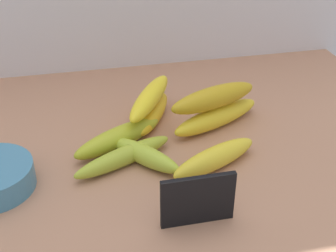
{
  "coord_description": "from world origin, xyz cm",
  "views": [
    {
      "loc": [
        -12.72,
        -67.11,
        50.68
      ],
      "look_at": [
        2.03,
        0.08,
        8.0
      ],
      "focal_mm": 48.41,
      "sensor_mm": 36.0,
      "label": 1
    }
  ],
  "objects_px": {
    "chalkboard_sign": "(198,202)",
    "banana_6": "(214,98)",
    "banana_4": "(118,138)",
    "banana_5": "(153,113)",
    "banana_3": "(145,155)",
    "banana_0": "(217,117)",
    "banana_1": "(124,156)",
    "banana_7": "(150,98)",
    "banana_2": "(215,158)"
  },
  "relations": [
    {
      "from": "banana_5",
      "to": "banana_2",
      "type": "bearing_deg",
      "value": -66.79
    },
    {
      "from": "banana_1",
      "to": "banana_2",
      "type": "xyz_separation_m",
      "value": [
        0.15,
        -0.04,
        0.0
      ]
    },
    {
      "from": "chalkboard_sign",
      "to": "banana_5",
      "type": "xyz_separation_m",
      "value": [
        -0.01,
        0.3,
        -0.02
      ]
    },
    {
      "from": "chalkboard_sign",
      "to": "banana_5",
      "type": "bearing_deg",
      "value": 91.88
    },
    {
      "from": "banana_2",
      "to": "banana_7",
      "type": "height_order",
      "value": "banana_7"
    },
    {
      "from": "banana_4",
      "to": "banana_3",
      "type": "bearing_deg",
      "value": -58.07
    },
    {
      "from": "banana_3",
      "to": "banana_4",
      "type": "relative_size",
      "value": 0.81
    },
    {
      "from": "banana_3",
      "to": "banana_1",
      "type": "bearing_deg",
      "value": 171.93
    },
    {
      "from": "banana_1",
      "to": "banana_4",
      "type": "distance_m",
      "value": 0.06
    },
    {
      "from": "banana_5",
      "to": "banana_6",
      "type": "height_order",
      "value": "banana_6"
    },
    {
      "from": "banana_3",
      "to": "banana_5",
      "type": "distance_m",
      "value": 0.14
    },
    {
      "from": "banana_0",
      "to": "banana_4",
      "type": "bearing_deg",
      "value": -170.97
    },
    {
      "from": "banana_0",
      "to": "chalkboard_sign",
      "type": "bearing_deg",
      "value": -113.51
    },
    {
      "from": "chalkboard_sign",
      "to": "banana_6",
      "type": "relative_size",
      "value": 0.58
    },
    {
      "from": "banana_1",
      "to": "banana_7",
      "type": "xyz_separation_m",
      "value": [
        0.07,
        0.13,
        0.04
      ]
    },
    {
      "from": "banana_2",
      "to": "banana_5",
      "type": "relative_size",
      "value": 1.07
    },
    {
      "from": "banana_3",
      "to": "banana_4",
      "type": "bearing_deg",
      "value": 121.93
    },
    {
      "from": "banana_0",
      "to": "banana_6",
      "type": "height_order",
      "value": "banana_6"
    },
    {
      "from": "banana_3",
      "to": "banana_4",
      "type": "height_order",
      "value": "banana_4"
    },
    {
      "from": "chalkboard_sign",
      "to": "banana_3",
      "type": "distance_m",
      "value": 0.17
    },
    {
      "from": "banana_0",
      "to": "banana_4",
      "type": "relative_size",
      "value": 1.11
    },
    {
      "from": "banana_2",
      "to": "banana_7",
      "type": "distance_m",
      "value": 0.19
    },
    {
      "from": "banana_0",
      "to": "banana_7",
      "type": "xyz_separation_m",
      "value": [
        -0.13,
        0.04,
        0.04
      ]
    },
    {
      "from": "banana_1",
      "to": "banana_5",
      "type": "relative_size",
      "value": 1.17
    },
    {
      "from": "banana_3",
      "to": "chalkboard_sign",
      "type": "bearing_deg",
      "value": -72.4
    },
    {
      "from": "banana_4",
      "to": "banana_5",
      "type": "relative_size",
      "value": 1.14
    },
    {
      "from": "banana_2",
      "to": "banana_3",
      "type": "relative_size",
      "value": 1.17
    },
    {
      "from": "banana_4",
      "to": "banana_7",
      "type": "distance_m",
      "value": 0.11
    },
    {
      "from": "banana_5",
      "to": "banana_6",
      "type": "relative_size",
      "value": 0.87
    },
    {
      "from": "banana_3",
      "to": "banana_4",
      "type": "xyz_separation_m",
      "value": [
        -0.04,
        0.06,
        0.0
      ]
    },
    {
      "from": "banana_5",
      "to": "banana_7",
      "type": "bearing_deg",
      "value": -145.63
    },
    {
      "from": "banana_1",
      "to": "banana_5",
      "type": "xyz_separation_m",
      "value": [
        0.08,
        0.13,
        0.0
      ]
    },
    {
      "from": "banana_2",
      "to": "banana_1",
      "type": "bearing_deg",
      "value": 164.29
    },
    {
      "from": "banana_3",
      "to": "banana_5",
      "type": "relative_size",
      "value": 0.92
    },
    {
      "from": "banana_5",
      "to": "chalkboard_sign",
      "type": "bearing_deg",
      "value": -88.12
    },
    {
      "from": "chalkboard_sign",
      "to": "banana_3",
      "type": "xyz_separation_m",
      "value": [
        -0.05,
        0.16,
        -0.02
      ]
    },
    {
      "from": "banana_1",
      "to": "banana_3",
      "type": "xyz_separation_m",
      "value": [
        0.04,
        -0.01,
        0.0
      ]
    },
    {
      "from": "chalkboard_sign",
      "to": "banana_1",
      "type": "xyz_separation_m",
      "value": [
        -0.09,
        0.17,
        -0.02
      ]
    },
    {
      "from": "banana_0",
      "to": "banana_4",
      "type": "distance_m",
      "value": 0.2
    },
    {
      "from": "banana_7",
      "to": "banana_0",
      "type": "bearing_deg",
      "value": -17.74
    },
    {
      "from": "banana_2",
      "to": "banana_7",
      "type": "relative_size",
      "value": 0.93
    },
    {
      "from": "banana_0",
      "to": "banana_7",
      "type": "relative_size",
      "value": 1.08
    },
    {
      "from": "banana_2",
      "to": "banana_5",
      "type": "distance_m",
      "value": 0.19
    },
    {
      "from": "banana_0",
      "to": "banana_1",
      "type": "xyz_separation_m",
      "value": [
        -0.2,
        -0.09,
        -0.0
      ]
    },
    {
      "from": "chalkboard_sign",
      "to": "banana_2",
      "type": "height_order",
      "value": "chalkboard_sign"
    },
    {
      "from": "banana_6",
      "to": "banana_7",
      "type": "relative_size",
      "value": 0.99
    },
    {
      "from": "banana_2",
      "to": "banana_4",
      "type": "xyz_separation_m",
      "value": [
        -0.15,
        0.1,
        0.0
      ]
    },
    {
      "from": "banana_7",
      "to": "banana_3",
      "type": "bearing_deg",
      "value": -104.62
    },
    {
      "from": "chalkboard_sign",
      "to": "banana_3",
      "type": "relative_size",
      "value": 0.72
    },
    {
      "from": "banana_2",
      "to": "banana_6",
      "type": "height_order",
      "value": "banana_6"
    }
  ]
}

